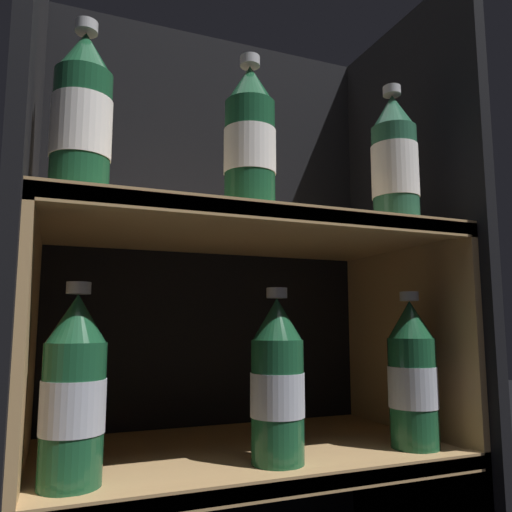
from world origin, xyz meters
TOP-DOWN VIEW (x-y plane):
  - fridge_back_wall at (0.00, 0.35)m, footprint 0.66×0.02m
  - fridge_side_left at (-0.32, 0.17)m, footprint 0.02×0.38m
  - fridge_side_right at (0.32, 0.17)m, footprint 0.02×0.38m
  - shelf_lower at (0.00, 0.16)m, footprint 0.62×0.34m
  - shelf_upper at (0.00, 0.16)m, footprint 0.62×0.34m
  - bottle_upper_front_0 at (-0.25, 0.07)m, footprint 0.07×0.07m
  - bottle_upper_front_1 at (-0.03, 0.07)m, footprint 0.07×0.07m
  - bottle_upper_front_2 at (0.22, 0.07)m, footprint 0.07×0.07m
  - bottle_lower_front_0 at (-0.25, 0.07)m, footprint 0.07×0.07m
  - bottle_lower_front_1 at (0.01, 0.07)m, footprint 0.07×0.07m
  - bottle_lower_front_2 at (0.24, 0.07)m, footprint 0.07×0.07m

SIDE VIEW (x-z plane):
  - shelf_lower at x=0.00m, z-range 0.07..0.32m
  - bottle_lower_front_2 at x=0.24m, z-range 0.23..0.46m
  - bottle_lower_front_0 at x=-0.25m, z-range 0.23..0.46m
  - bottle_lower_front_1 at x=0.01m, z-range 0.23..0.46m
  - shelf_upper at x=0.00m, z-range 0.13..0.71m
  - fridge_back_wall at x=0.00m, z-range 0.00..1.00m
  - fridge_side_left at x=-0.32m, z-range 0.00..1.00m
  - fridge_side_right at x=0.32m, z-range 0.00..1.00m
  - bottle_upper_front_2 at x=0.22m, z-range 0.56..0.80m
  - bottle_upper_front_0 at x=-0.25m, z-range 0.56..0.80m
  - bottle_upper_front_1 at x=-0.03m, z-range 0.57..0.80m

